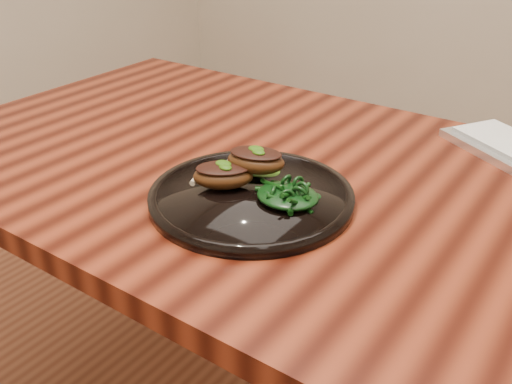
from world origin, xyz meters
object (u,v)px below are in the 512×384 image
at_px(lamb_chop_front, 223,175).
at_px(greens_heap, 288,192).
at_px(desk, 330,226).
at_px(plate, 251,196).

relative_size(lamb_chop_front, greens_heap, 1.16).
relative_size(desk, greens_heap, 16.68).
distance_m(desk, lamb_chop_front, 0.22).
distance_m(lamb_chop_front, greens_heap, 0.11).
xyz_separation_m(plate, greens_heap, (0.06, 0.01, 0.02)).
height_order(desk, plate, plate).
bearing_deg(greens_heap, lamb_chop_front, -170.98).
bearing_deg(greens_heap, plate, -174.81).
distance_m(plate, lamb_chop_front, 0.06).
bearing_deg(greens_heap, desk, 84.42).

